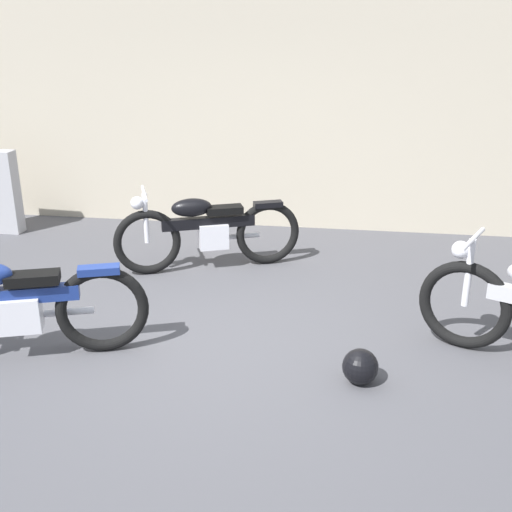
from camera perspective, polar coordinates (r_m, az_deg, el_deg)
name	(u,v)px	position (r m, az deg, el deg)	size (l,w,h in m)	color
ground_plane	(199,341)	(5.49, -5.10, -7.64)	(40.00, 40.00, 0.00)	#47474C
building_wall	(257,87)	(8.19, 0.06, 14.97)	(18.00, 0.30, 3.54)	#B2A893
helmet	(360,367)	(4.90, 9.34, -9.77)	(0.27, 0.27, 0.27)	black
motorcycle_blue	(10,307)	(5.37, -21.25, -4.28)	(2.04, 0.90, 0.95)	black
motorcycle_black	(207,231)	(6.84, -4.42, 2.29)	(1.92, 0.93, 0.91)	black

